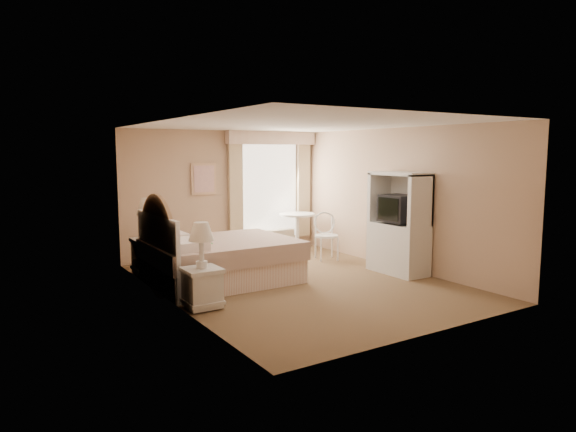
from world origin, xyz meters
TOP-DOWN VIEW (x-y plane):
  - room at (0.00, 0.00)m, footprint 4.21×5.51m
  - window at (1.05, 2.65)m, footprint 2.05×0.22m
  - framed_art at (-0.45, 2.71)m, footprint 0.52×0.04m
  - bed at (-1.11, 0.73)m, footprint 2.25×1.77m
  - nightstand_near at (-1.84, -0.45)m, footprint 0.47×0.47m
  - nightstand_far at (-1.84, 1.85)m, footprint 0.53×0.53m
  - round_table at (1.45, 2.27)m, footprint 0.75×0.75m
  - cafe_chair at (1.46, 1.26)m, footprint 0.55×0.55m
  - armoire at (1.81, -0.36)m, footprint 0.52×1.05m

SIDE VIEW (x-z plane):
  - bed at x=-1.11m, z-range -0.41..1.16m
  - nightstand_near at x=-1.84m, z-range -0.14..1.00m
  - nightstand_far at x=-1.84m, z-range -0.16..1.12m
  - round_table at x=1.45m, z-range 0.13..0.92m
  - cafe_chair at x=1.46m, z-range 0.07..0.99m
  - armoire at x=1.81m, z-range -0.15..1.59m
  - room at x=0.00m, z-range -0.01..2.50m
  - window at x=1.05m, z-range 0.09..2.60m
  - framed_art at x=-0.45m, z-range 1.24..1.86m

